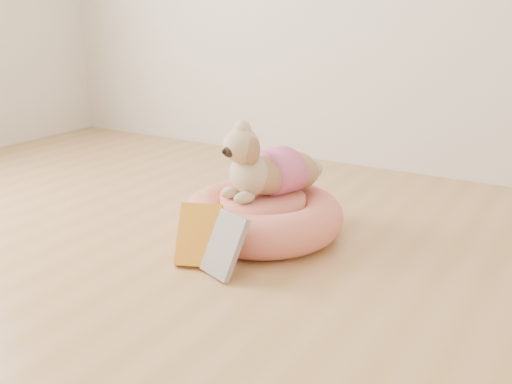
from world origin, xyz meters
The scene contains 4 objects.
pet_bed centered at (0.16, 1.09, 0.08)m, with size 0.61×0.61×0.16m.
dog centered at (0.16, 1.12, 0.31)m, with size 0.28×0.41×0.30m, color brown, non-canonical shape.
book_yellow centered at (0.10, 0.77, 0.10)m, with size 0.14×0.03×0.22m, color yellow.
book_white centered at (0.23, 0.74, 0.10)m, with size 0.14×0.02×0.21m, color white.
Camera 1 is at (1.20, -0.67, 0.83)m, focal length 40.00 mm.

